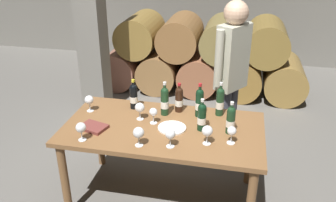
{
  "coord_description": "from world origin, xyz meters",
  "views": [
    {
      "loc": [
        0.59,
        -2.56,
        2.26
      ],
      "look_at": [
        0.0,
        0.2,
        0.91
      ],
      "focal_mm": 37.77,
      "sensor_mm": 36.0,
      "label": 1
    }
  ],
  "objects_px": {
    "wine_bottle_1": "(220,101)",
    "wine_glass_1": "(140,108)",
    "wine_bottle_3": "(165,101)",
    "wine_glass_3": "(232,132)",
    "wine_glass_0": "(139,133)",
    "tasting_notebook": "(93,127)",
    "wine_bottle_5": "(179,99)",
    "wine_glass_7": "(153,113)",
    "wine_bottle_2": "(199,102)",
    "wine_bottle_6": "(202,117)",
    "sommelier_presenting": "(232,70)",
    "wine_glass_4": "(170,135)",
    "wine_glass_2": "(81,128)",
    "serving_plate": "(172,128)",
    "dining_table": "(163,136)",
    "wine_glass_5": "(207,131)",
    "wine_bottle_4": "(134,96)",
    "wine_bottle_0": "(231,120)",
    "wine_glass_6": "(89,100)"
  },
  "relations": [
    {
      "from": "dining_table",
      "to": "wine_bottle_3",
      "type": "bearing_deg",
      "value": 99.01
    },
    {
      "from": "dining_table",
      "to": "wine_glass_3",
      "type": "height_order",
      "value": "wine_glass_3"
    },
    {
      "from": "wine_bottle_5",
      "to": "tasting_notebook",
      "type": "distance_m",
      "value": 0.81
    },
    {
      "from": "wine_bottle_1",
      "to": "wine_bottle_2",
      "type": "height_order",
      "value": "wine_bottle_1"
    },
    {
      "from": "wine_glass_0",
      "to": "wine_bottle_1",
      "type": "bearing_deg",
      "value": 48.85
    },
    {
      "from": "wine_bottle_3",
      "to": "wine_bottle_4",
      "type": "bearing_deg",
      "value": 167.98
    },
    {
      "from": "wine_glass_1",
      "to": "wine_glass_5",
      "type": "height_order",
      "value": "wine_glass_5"
    },
    {
      "from": "wine_glass_0",
      "to": "dining_table",
      "type": "bearing_deg",
      "value": 70.21
    },
    {
      "from": "dining_table",
      "to": "wine_glass_0",
      "type": "xyz_separation_m",
      "value": [
        -0.12,
        -0.33,
        0.2
      ]
    },
    {
      "from": "wine_bottle_6",
      "to": "wine_glass_2",
      "type": "relative_size",
      "value": 1.81
    },
    {
      "from": "wine_glass_3",
      "to": "wine_glass_4",
      "type": "bearing_deg",
      "value": -161.84
    },
    {
      "from": "wine_bottle_3",
      "to": "serving_plate",
      "type": "xyz_separation_m",
      "value": [
        0.12,
        -0.24,
        -0.13
      ]
    },
    {
      "from": "wine_glass_3",
      "to": "wine_glass_5",
      "type": "xyz_separation_m",
      "value": [
        -0.18,
        -0.05,
        0.01
      ]
    },
    {
      "from": "wine_glass_1",
      "to": "wine_glass_3",
      "type": "relative_size",
      "value": 1.08
    },
    {
      "from": "wine_glass_3",
      "to": "wine_glass_7",
      "type": "bearing_deg",
      "value": 164.54
    },
    {
      "from": "wine_bottle_0",
      "to": "wine_bottle_5",
      "type": "bearing_deg",
      "value": 148.26
    },
    {
      "from": "wine_bottle_5",
      "to": "wine_glass_0",
      "type": "xyz_separation_m",
      "value": [
        -0.2,
        -0.65,
        -0.01
      ]
    },
    {
      "from": "wine_bottle_6",
      "to": "tasting_notebook",
      "type": "distance_m",
      "value": 0.92
    },
    {
      "from": "wine_bottle_2",
      "to": "wine_glass_4",
      "type": "relative_size",
      "value": 2.04
    },
    {
      "from": "wine_glass_3",
      "to": "tasting_notebook",
      "type": "relative_size",
      "value": 0.67
    },
    {
      "from": "wine_glass_5",
      "to": "wine_bottle_3",
      "type": "bearing_deg",
      "value": 135.76
    },
    {
      "from": "wine_bottle_1",
      "to": "sommelier_presenting",
      "type": "xyz_separation_m",
      "value": [
        0.07,
        0.43,
        0.15
      ]
    },
    {
      "from": "dining_table",
      "to": "sommelier_presenting",
      "type": "bearing_deg",
      "value": 55.25
    },
    {
      "from": "wine_glass_7",
      "to": "sommelier_presenting",
      "type": "distance_m",
      "value": 0.95
    },
    {
      "from": "wine_bottle_6",
      "to": "tasting_notebook",
      "type": "relative_size",
      "value": 1.29
    },
    {
      "from": "wine_glass_3",
      "to": "tasting_notebook",
      "type": "distance_m",
      "value": 1.15
    },
    {
      "from": "wine_bottle_4",
      "to": "wine_glass_2",
      "type": "distance_m",
      "value": 0.68
    },
    {
      "from": "wine_bottle_1",
      "to": "dining_table",
      "type": "bearing_deg",
      "value": -144.4
    },
    {
      "from": "wine_bottle_3",
      "to": "wine_glass_0",
      "type": "xyz_separation_m",
      "value": [
        -0.08,
        -0.55,
        -0.02
      ]
    },
    {
      "from": "wine_glass_2",
      "to": "wine_glass_4",
      "type": "distance_m",
      "value": 0.71
    },
    {
      "from": "wine_bottle_1",
      "to": "serving_plate",
      "type": "height_order",
      "value": "wine_bottle_1"
    },
    {
      "from": "wine_bottle_4",
      "to": "wine_glass_4",
      "type": "relative_size",
      "value": 1.87
    },
    {
      "from": "wine_bottle_4",
      "to": "wine_bottle_6",
      "type": "xyz_separation_m",
      "value": [
        0.67,
        -0.27,
        -0.0
      ]
    },
    {
      "from": "wine_glass_5",
      "to": "serving_plate",
      "type": "distance_m",
      "value": 0.38
    },
    {
      "from": "wine_glass_0",
      "to": "wine_glass_4",
      "type": "height_order",
      "value": "wine_glass_0"
    },
    {
      "from": "wine_bottle_2",
      "to": "wine_glass_2",
      "type": "relative_size",
      "value": 2.01
    },
    {
      "from": "wine_glass_3",
      "to": "sommelier_presenting",
      "type": "distance_m",
      "value": 0.91
    },
    {
      "from": "dining_table",
      "to": "wine_glass_3",
      "type": "xyz_separation_m",
      "value": [
        0.58,
        -0.14,
        0.2
      ]
    },
    {
      "from": "wine_bottle_3",
      "to": "wine_glass_1",
      "type": "xyz_separation_m",
      "value": [
        -0.19,
        -0.14,
        -0.02
      ]
    },
    {
      "from": "wine_bottle_2",
      "to": "wine_glass_2",
      "type": "bearing_deg",
      "value": -144.68
    },
    {
      "from": "wine_glass_6",
      "to": "wine_glass_4",
      "type": "bearing_deg",
      "value": -27.21
    },
    {
      "from": "wine_bottle_3",
      "to": "wine_bottle_5",
      "type": "bearing_deg",
      "value": 38.3
    },
    {
      "from": "wine_bottle_3",
      "to": "wine_glass_3",
      "type": "bearing_deg",
      "value": -31.0
    },
    {
      "from": "wine_glass_0",
      "to": "tasting_notebook",
      "type": "height_order",
      "value": "wine_glass_0"
    },
    {
      "from": "wine_bottle_1",
      "to": "wine_glass_1",
      "type": "bearing_deg",
      "value": -161.04
    },
    {
      "from": "wine_bottle_6",
      "to": "wine_glass_4",
      "type": "relative_size",
      "value": 1.84
    },
    {
      "from": "wine_bottle_0",
      "to": "wine_glass_7",
      "type": "relative_size",
      "value": 1.94
    },
    {
      "from": "wine_bottle_6",
      "to": "sommelier_presenting",
      "type": "height_order",
      "value": "sommelier_presenting"
    },
    {
      "from": "wine_bottle_5",
      "to": "wine_glass_7",
      "type": "distance_m",
      "value": 0.32
    },
    {
      "from": "wine_glass_3",
      "to": "wine_glass_7",
      "type": "height_order",
      "value": "wine_glass_3"
    }
  ]
}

